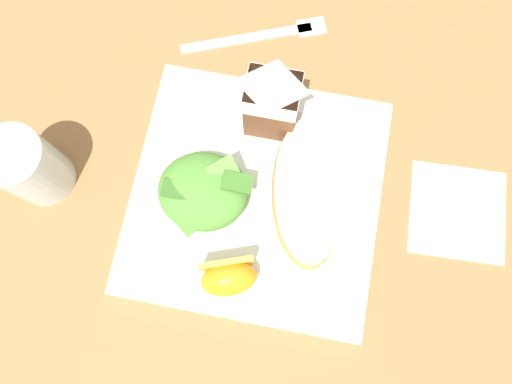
{
  "coord_description": "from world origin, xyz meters",
  "views": [
    {
      "loc": [
        0.02,
        -0.12,
        0.53
      ],
      "look_at": [
        0.0,
        0.0,
        0.03
      ],
      "focal_mm": 32.38,
      "sensor_mm": 36.0,
      "label": 1
    }
  ],
  "objects_px": {
    "white_plate": "(256,196)",
    "metal_fork": "(266,34)",
    "milk_carton": "(272,100)",
    "drinking_clear_cup": "(29,167)",
    "green_salad_pile": "(203,191)",
    "orange_wedge_front": "(229,277)",
    "cheesy_pizza_bread": "(308,192)",
    "paper_napkin": "(458,212)"
  },
  "relations": [
    {
      "from": "white_plate",
      "to": "metal_fork",
      "type": "bearing_deg",
      "value": 97.52
    },
    {
      "from": "white_plate",
      "to": "metal_fork",
      "type": "distance_m",
      "value": 0.21
    },
    {
      "from": "white_plate",
      "to": "milk_carton",
      "type": "height_order",
      "value": "milk_carton"
    },
    {
      "from": "white_plate",
      "to": "drinking_clear_cup",
      "type": "bearing_deg",
      "value": -174.41
    },
    {
      "from": "green_salad_pile",
      "to": "orange_wedge_front",
      "type": "xyz_separation_m",
      "value": [
        0.05,
        -0.09,
        -0.0
      ]
    },
    {
      "from": "cheesy_pizza_bread",
      "to": "milk_carton",
      "type": "distance_m",
      "value": 0.11
    },
    {
      "from": "cheesy_pizza_bread",
      "to": "white_plate",
      "type": "bearing_deg",
      "value": -170.81
    },
    {
      "from": "white_plate",
      "to": "metal_fork",
      "type": "height_order",
      "value": "white_plate"
    },
    {
      "from": "cheesy_pizza_bread",
      "to": "milk_carton",
      "type": "bearing_deg",
      "value": 125.21
    },
    {
      "from": "white_plate",
      "to": "milk_carton",
      "type": "distance_m",
      "value": 0.11
    },
    {
      "from": "milk_carton",
      "to": "paper_napkin",
      "type": "xyz_separation_m",
      "value": [
        0.23,
        -0.06,
        -0.07
      ]
    },
    {
      "from": "white_plate",
      "to": "green_salad_pile",
      "type": "bearing_deg",
      "value": -167.47
    },
    {
      "from": "milk_carton",
      "to": "metal_fork",
      "type": "relative_size",
      "value": 0.61
    },
    {
      "from": "cheesy_pizza_bread",
      "to": "paper_napkin",
      "type": "bearing_deg",
      "value": 5.81
    },
    {
      "from": "milk_carton",
      "to": "orange_wedge_front",
      "type": "distance_m",
      "value": 0.19
    },
    {
      "from": "milk_carton",
      "to": "paper_napkin",
      "type": "bearing_deg",
      "value": -15.02
    },
    {
      "from": "green_salad_pile",
      "to": "metal_fork",
      "type": "height_order",
      "value": "green_salad_pile"
    },
    {
      "from": "green_salad_pile",
      "to": "metal_fork",
      "type": "bearing_deg",
      "value": 82.78
    },
    {
      "from": "drinking_clear_cup",
      "to": "milk_carton",
      "type": "bearing_deg",
      "value": 24.84
    },
    {
      "from": "metal_fork",
      "to": "drinking_clear_cup",
      "type": "height_order",
      "value": "drinking_clear_cup"
    },
    {
      "from": "white_plate",
      "to": "cheesy_pizza_bread",
      "type": "relative_size",
      "value": 1.54
    },
    {
      "from": "white_plate",
      "to": "green_salad_pile",
      "type": "height_order",
      "value": "green_salad_pile"
    },
    {
      "from": "paper_napkin",
      "to": "drinking_clear_cup",
      "type": "xyz_separation_m",
      "value": [
        -0.48,
        -0.05,
        0.04
      ]
    },
    {
      "from": "white_plate",
      "to": "paper_napkin",
      "type": "distance_m",
      "value": 0.24
    },
    {
      "from": "orange_wedge_front",
      "to": "drinking_clear_cup",
      "type": "bearing_deg",
      "value": 162.64
    },
    {
      "from": "cheesy_pizza_bread",
      "to": "paper_napkin",
      "type": "relative_size",
      "value": 1.65
    },
    {
      "from": "green_salad_pile",
      "to": "drinking_clear_cup",
      "type": "height_order",
      "value": "drinking_clear_cup"
    },
    {
      "from": "orange_wedge_front",
      "to": "drinking_clear_cup",
      "type": "height_order",
      "value": "drinking_clear_cup"
    },
    {
      "from": "cheesy_pizza_bread",
      "to": "orange_wedge_front",
      "type": "relative_size",
      "value": 2.64
    },
    {
      "from": "orange_wedge_front",
      "to": "white_plate",
      "type": "bearing_deg",
      "value": 84.03
    },
    {
      "from": "metal_fork",
      "to": "paper_napkin",
      "type": "bearing_deg",
      "value": -35.29
    },
    {
      "from": "cheesy_pizza_bread",
      "to": "metal_fork",
      "type": "relative_size",
      "value": 1.0
    },
    {
      "from": "cheesy_pizza_bread",
      "to": "metal_fork",
      "type": "bearing_deg",
      "value": 112.59
    },
    {
      "from": "orange_wedge_front",
      "to": "milk_carton",
      "type": "bearing_deg",
      "value": 87.05
    },
    {
      "from": "milk_carton",
      "to": "metal_fork",
      "type": "height_order",
      "value": "milk_carton"
    },
    {
      "from": "white_plate",
      "to": "green_salad_pile",
      "type": "relative_size",
      "value": 2.72
    },
    {
      "from": "drinking_clear_cup",
      "to": "orange_wedge_front",
      "type": "bearing_deg",
      "value": -17.36
    },
    {
      "from": "paper_napkin",
      "to": "green_salad_pile",
      "type": "bearing_deg",
      "value": -172.21
    },
    {
      "from": "white_plate",
      "to": "cheesy_pizza_bread",
      "type": "height_order",
      "value": "cheesy_pizza_bread"
    },
    {
      "from": "white_plate",
      "to": "drinking_clear_cup",
      "type": "relative_size",
      "value": 3.07
    },
    {
      "from": "cheesy_pizza_bread",
      "to": "orange_wedge_front",
      "type": "bearing_deg",
      "value": -121.88
    },
    {
      "from": "white_plate",
      "to": "cheesy_pizza_bread",
      "type": "bearing_deg",
      "value": 9.19
    }
  ]
}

